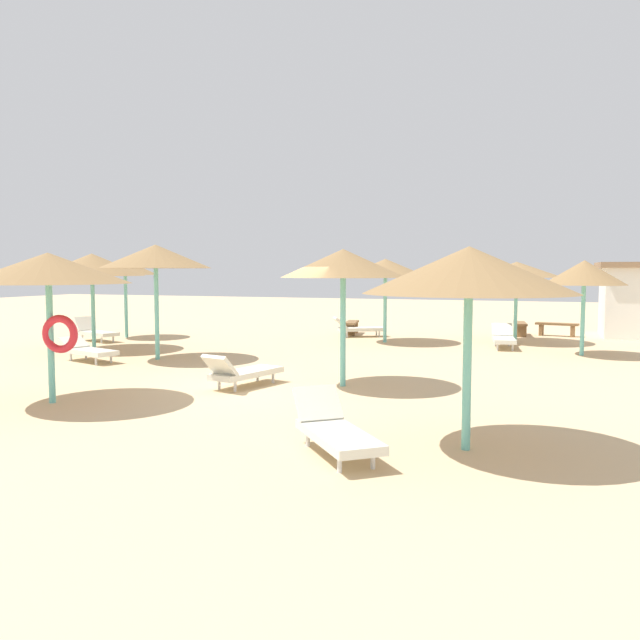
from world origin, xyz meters
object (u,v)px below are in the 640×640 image
Objects in this scene: parasol_4 at (125,268)px; parasol_6 at (517,270)px; lounger_0 at (503,338)px; lounger_4 at (95,332)px; lounger_5 at (335,430)px; parasol_7 at (48,269)px; lounger_2 at (88,350)px; lounger_1 at (358,328)px; bench_2 at (557,327)px; parasol_3 at (343,264)px; parasol_2 at (156,257)px; lounger_3 at (242,372)px; bench_0 at (352,325)px; bench_1 at (520,326)px; parasol_0 at (584,273)px; parasol_1 at (385,268)px; parasol_5 at (469,271)px; parasol_8 at (92,265)px.

parasol_4 reaches higher than parasol_6.
lounger_4 reaches higher than lounger_0.
lounger_5 is (-1.38, -12.64, 0.01)m from lounger_0.
parasol_7 reaches higher than lounger_2.
lounger_5 is at bearing -96.22° from lounger_0.
lounger_1 is 14.75m from lounger_5.
lounger_4 is 16.54m from bench_2.
lounger_5 is (1.39, -4.72, -2.24)m from parasol_3.
parasol_2 is 1.58× the size of lounger_3.
lounger_5 is 1.19× the size of bench_0.
bench_0 is at bearing 173.68° from parasol_6.
bench_1 is (13.39, 5.52, -2.18)m from parasol_4.
lounger_0 is at bearing -110.82° from bench_2.
bench_0 is at bearing 156.30° from parasol_0.
lounger_1 reaches higher than bench_2.
parasol_1 is 12.03m from parasol_7.
bench_0 is 1.01× the size of bench_1.
bench_2 is at bearing 25.36° from lounger_4.
parasol_1 is 12.73m from parasol_5.
bench_1 is (-1.87, 5.16, -2.01)m from parasol_0.
bench_2 is at bearing 64.13° from lounger_3.
parasol_8 reaches higher than parasol_1.
parasol_3 reaches higher than parasol_0.
parasol_2 reaches higher than lounger_4.
parasol_4 is 0.90× the size of parasol_8.
lounger_5 is at bearing -74.97° from lounger_1.
lounger_3 is (2.59, 2.57, -2.12)m from parasol_7.
parasol_2 reaches higher than parasol_6.
parasol_8 is at bearing -151.92° from parasol_6.
lounger_5 is at bearing -39.57° from lounger_4.
lounger_3 is (8.34, -7.32, -2.20)m from parasol_4.
parasol_3 is 1.46× the size of lounger_3.
bench_0 is at bearing 95.11° from lounger_3.
parasol_0 is at bearing 14.49° from parasol_8.
parasol_8 is at bearing -158.29° from lounger_0.
parasol_8 is 1.61× the size of lounger_0.
lounger_5 is (3.32, -3.89, 0.00)m from lounger_3.
lounger_5 is (11.66, -11.21, -2.20)m from parasol_4.
lounger_3 is at bearing 147.94° from parasol_5.
lounger_3 reaches higher than lounger_1.
parasol_2 reaches higher than bench_0.
parasol_7 is 1.50× the size of lounger_4.
parasol_0 reaches higher than bench_2.
parasol_4 reaches higher than lounger_4.
parasol_4 is 1.82× the size of bench_2.
parasol_6 is 13.73m from lounger_2.
lounger_5 is (-1.65, -14.38, -2.12)m from parasol_6.
lounger_4 is (-15.53, -1.70, -2.03)m from parasol_0.
lounger_2 is (-6.38, -7.05, -2.19)m from parasol_1.
lounger_0 reaches higher than bench_2.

